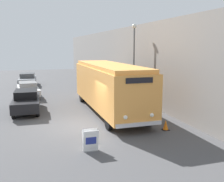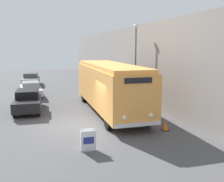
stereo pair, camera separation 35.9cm
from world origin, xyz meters
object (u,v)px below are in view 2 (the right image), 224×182
Objects in this scene: sign_board at (88,141)px; parked_car_mid at (31,89)px; vintage_bus at (110,85)px; parked_car_far at (31,79)px; traffic_cone at (165,126)px; parked_car_near at (28,100)px; streetlamp at (136,52)px.

parked_car_mid is (-2.64, 14.14, 0.25)m from sign_board.
vintage_bus is 11.14× the size of sign_board.
traffic_cone is (7.33, -19.85, -0.50)m from parked_car_far.
parked_car_near is (-2.74, 8.39, 0.31)m from sign_board.
traffic_cone is at bearing 19.56° from sign_board.
streetlamp reaches higher than parked_car_mid.
parked_car_near is 13.11m from parked_car_far.
vintage_bus is 9.42m from parked_car_mid.
traffic_cone is at bearing -64.50° from parked_car_mid.
parked_car_near reaches higher than traffic_cone.
vintage_bus is 15.97m from parked_car_far.
streetlamp reaches higher than parked_car_near.
parked_car_mid is at bearing -86.10° from parked_car_far.
vintage_bus is 2.28× the size of parked_car_mid.
parked_car_near reaches higher than parked_car_mid.
vintage_bus is 18.98× the size of traffic_cone.
parked_car_near is at bearing 108.08° from sign_board.
traffic_cone is (1.80, -4.92, -1.63)m from vintage_bus.
parked_car_mid is 0.98× the size of parked_car_far.
streetlamp is at bearing 57.46° from sign_board.
vintage_bus reaches higher than traffic_cone.
traffic_cone is at bearing -66.42° from parked_car_far.
streetlamp is at bearing -38.06° from parked_car_mid.
vintage_bus is at bearing -58.89° from parked_car_mid.
parked_car_far is (0.02, 13.11, -0.00)m from parked_car_near.
streetlamp is 15.58m from parked_car_far.
vintage_bus reaches higher than parked_car_mid.
parked_car_far is at bearing 92.15° from parked_car_near.
parked_car_near is at bearing 161.80° from vintage_bus.
parked_car_near is (-5.56, 1.83, -1.13)m from vintage_bus.
sign_board is 0.20× the size of parked_car_mid.
parked_car_far is (-0.08, 7.35, 0.06)m from parked_car_mid.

